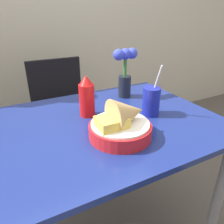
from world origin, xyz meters
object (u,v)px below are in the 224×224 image
chair_far_window (61,107)px  flower_vase (125,70)px  food_basket (122,123)px  ketchup_bottle (87,97)px  drink_cup (151,102)px

chair_far_window → flower_vase: size_ratio=3.28×
chair_far_window → food_basket: (0.01, -0.91, 0.29)m
ketchup_bottle → drink_cup: drink_cup is taller
flower_vase → food_basket: bearing=-121.8°
drink_cup → flower_vase: (0.01, 0.26, 0.09)m
drink_cup → flower_vase: bearing=87.4°
drink_cup → ketchup_bottle: bearing=154.0°
chair_far_window → ketchup_bottle: 0.75m
ketchup_bottle → drink_cup: 0.30m
chair_far_window → ketchup_bottle: bearing=-93.3°
food_basket → ketchup_bottle: (-0.05, 0.24, 0.04)m
chair_far_window → ketchup_bottle: ketchup_bottle is taller
chair_far_window → food_basket: bearing=-89.4°
ketchup_bottle → food_basket: bearing=-78.1°
chair_far_window → food_basket: size_ratio=3.61×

